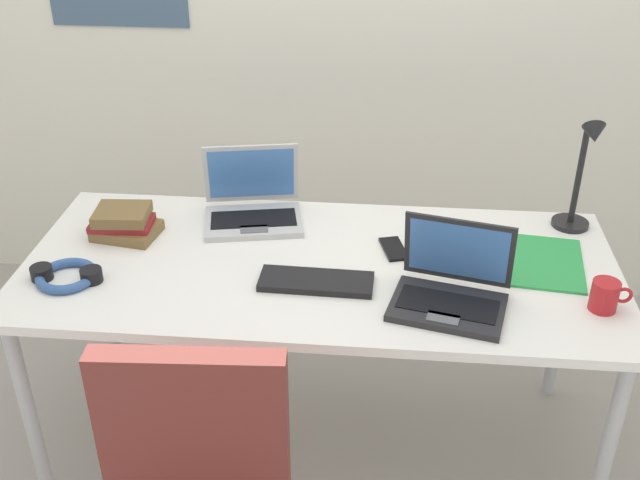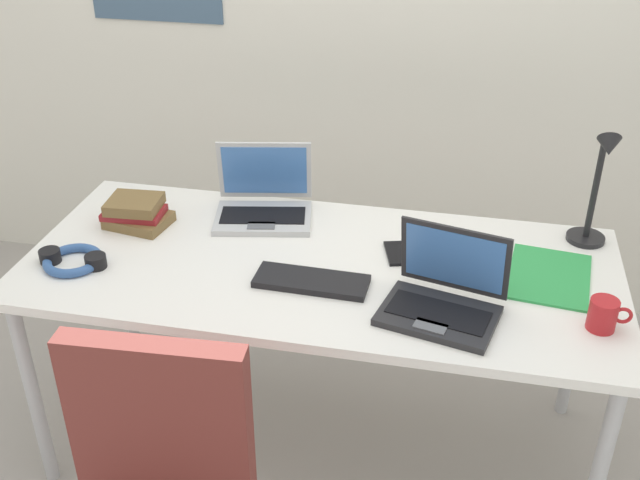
% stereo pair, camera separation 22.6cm
% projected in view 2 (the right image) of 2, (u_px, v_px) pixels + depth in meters
% --- Properties ---
extents(ground_plane, '(12.00, 12.00, 0.00)m').
position_uv_depth(ground_plane, '(320.00, 441.00, 2.67)').
color(ground_plane, gray).
extents(desk, '(1.80, 0.80, 0.74)m').
position_uv_depth(desk, '(320.00, 278.00, 2.33)').
color(desk, white).
rests_on(desk, ground_plane).
extents(desk_lamp, '(0.12, 0.18, 0.40)m').
position_uv_depth(desk_lamp, '(597.00, 189.00, 2.29)').
color(desk_lamp, black).
rests_on(desk_lamp, desk).
extents(laptop_mid_desk, '(0.36, 0.31, 0.24)m').
position_uv_depth(laptop_mid_desk, '(264.00, 203.00, 2.54)').
color(laptop_mid_desk, '#B7BABC').
rests_on(laptop_mid_desk, desk).
extents(laptop_front_left, '(0.36, 0.31, 0.23)m').
position_uv_depth(laptop_front_left, '(443.00, 298.00, 2.06)').
color(laptop_front_left, '#232326').
rests_on(laptop_front_left, desk).
extents(external_keyboard, '(0.33, 0.13, 0.02)m').
position_uv_depth(external_keyboard, '(312.00, 281.00, 2.19)').
color(external_keyboard, black).
rests_on(external_keyboard, desk).
extents(computer_mouse, '(0.06, 0.10, 0.03)m').
position_uv_depth(computer_mouse, '(475.00, 255.00, 2.31)').
color(computer_mouse, black).
rests_on(computer_mouse, desk).
extents(cell_phone, '(0.10, 0.15, 0.01)m').
position_uv_depth(cell_phone, '(397.00, 253.00, 2.34)').
color(cell_phone, black).
rests_on(cell_phone, desk).
extents(headphones, '(0.21, 0.18, 0.04)m').
position_uv_depth(headphones, '(73.00, 260.00, 2.29)').
color(headphones, '#335999').
rests_on(headphones, desk).
extents(book_stack, '(0.22, 0.18, 0.09)m').
position_uv_depth(book_stack, '(136.00, 213.00, 2.49)').
color(book_stack, brown).
rests_on(book_stack, desk).
extents(paper_folder_near_mouse, '(0.27, 0.34, 0.01)m').
position_uv_depth(paper_folder_near_mouse, '(549.00, 276.00, 2.23)').
color(paper_folder_near_mouse, green).
rests_on(paper_folder_near_mouse, desk).
extents(coffee_mug, '(0.11, 0.08, 0.09)m').
position_uv_depth(coffee_mug, '(604.00, 315.00, 1.99)').
color(coffee_mug, '#B21E23').
rests_on(coffee_mug, desk).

